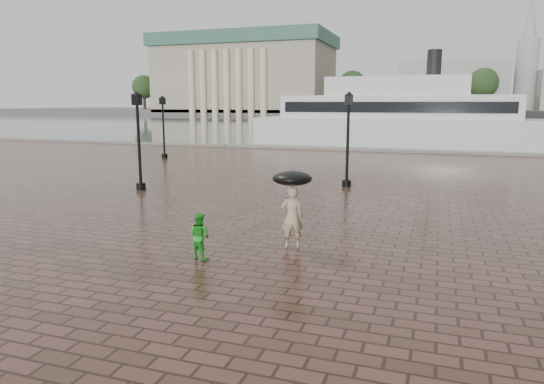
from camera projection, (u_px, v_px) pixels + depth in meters
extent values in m
plane|color=#382319|center=(117.00, 273.00, 11.59)|extent=(300.00, 300.00, 0.00)
plane|color=#424D51|center=(402.00, 123.00, 97.21)|extent=(240.00, 240.00, 0.00)
cube|color=slate|center=(349.00, 151.00, 41.37)|extent=(80.00, 0.60, 0.30)
cube|color=#4C4C47|center=(417.00, 112.00, 160.31)|extent=(300.00, 60.00, 2.00)
cube|color=gray|center=(246.00, 79.00, 161.86)|extent=(55.00, 30.00, 22.00)
cube|color=#325C4A|center=(245.00, 41.00, 159.69)|extent=(57.00, 32.00, 4.00)
cube|color=#9C9A94|center=(451.00, 86.00, 146.37)|extent=(30.00, 22.00, 14.00)
cylinder|color=#9C9A94|center=(526.00, 75.00, 139.47)|extent=(6.00, 6.00, 20.00)
cone|color=#9C9A94|center=(530.00, 24.00, 136.93)|extent=(5.00, 5.00, 18.00)
cylinder|color=#2D2119|center=(145.00, 103.00, 167.93)|extent=(1.00, 1.00, 8.00)
sphere|color=#1C3518|center=(144.00, 87.00, 166.93)|extent=(8.00, 8.00, 8.00)
cylinder|color=#2D2119|center=(241.00, 103.00, 156.47)|extent=(1.00, 1.00, 8.00)
sphere|color=#1C3518|center=(240.00, 86.00, 155.48)|extent=(8.00, 8.00, 8.00)
cylinder|color=#2D2119|center=(352.00, 103.00, 145.02)|extent=(1.00, 1.00, 8.00)
sphere|color=#1C3518|center=(352.00, 84.00, 144.02)|extent=(8.00, 8.00, 8.00)
cylinder|color=#2D2119|center=(482.00, 103.00, 133.56)|extent=(1.00, 1.00, 8.00)
sphere|color=#1C3518|center=(483.00, 83.00, 132.57)|extent=(8.00, 8.00, 8.00)
cylinder|color=black|center=(141.00, 186.00, 22.78)|extent=(0.44, 0.44, 0.30)
cylinder|color=black|center=(139.00, 147.00, 22.44)|extent=(0.14, 0.14, 4.00)
cube|color=black|center=(137.00, 100.00, 22.05)|extent=(0.35, 0.35, 0.50)
sphere|color=beige|center=(137.00, 100.00, 22.05)|extent=(0.28, 0.28, 0.28)
cylinder|color=black|center=(347.00, 183.00, 23.63)|extent=(0.44, 0.44, 0.30)
cylinder|color=black|center=(348.00, 145.00, 23.30)|extent=(0.14, 0.14, 4.00)
cube|color=black|center=(349.00, 100.00, 22.91)|extent=(0.35, 0.35, 0.50)
sphere|color=beige|center=(349.00, 100.00, 22.91)|extent=(0.28, 0.28, 0.28)
cylinder|color=black|center=(165.00, 156.00, 35.85)|extent=(0.44, 0.44, 0.30)
cylinder|color=black|center=(164.00, 131.00, 35.52)|extent=(0.14, 0.14, 4.00)
cube|color=black|center=(162.00, 101.00, 35.13)|extent=(0.35, 0.35, 0.50)
sphere|color=beige|center=(162.00, 101.00, 35.13)|extent=(0.28, 0.28, 0.28)
imported|color=tan|center=(292.00, 217.00, 13.49)|extent=(0.74, 0.62, 1.74)
imported|color=green|center=(200.00, 236.00, 12.53)|extent=(0.70, 0.61, 1.22)
cube|color=#BBBBBB|center=(395.00, 132.00, 46.35)|extent=(26.92, 7.21, 2.57)
cube|color=silver|center=(396.00, 107.00, 45.93)|extent=(21.55, 6.19, 2.14)
cube|color=silver|center=(397.00, 86.00, 45.58)|extent=(12.98, 5.30, 1.71)
cylinder|color=black|center=(434.00, 64.00, 44.12)|extent=(1.28, 1.28, 2.57)
cube|color=black|center=(392.00, 107.00, 43.31)|extent=(20.32, 0.70, 0.96)
cube|color=black|center=(399.00, 107.00, 48.54)|extent=(20.32, 0.70, 0.96)
cylinder|color=black|center=(292.00, 196.00, 13.38)|extent=(0.02, 0.02, 0.95)
ellipsoid|color=black|center=(292.00, 178.00, 13.29)|extent=(1.10, 1.10, 0.39)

